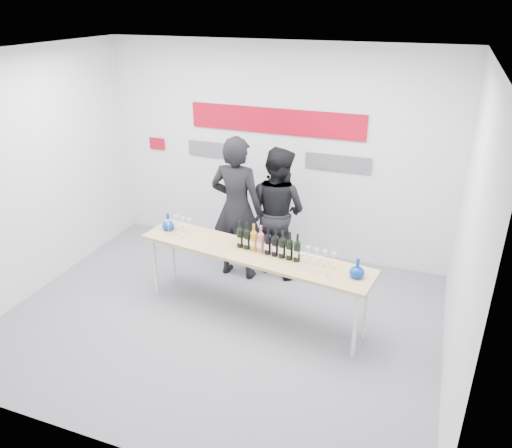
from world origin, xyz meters
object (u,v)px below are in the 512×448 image
presenter_left (237,209)px  mic_stand (268,241)px  presenter_right (277,211)px  tasting_table (253,257)px

presenter_left → mic_stand: 0.71m
presenter_left → presenter_right: 0.56m
tasting_table → presenter_right: (-0.09, 1.14, 0.10)m
tasting_table → mic_stand: bearing=108.1°
presenter_right → mic_stand: 0.47m
tasting_table → mic_stand: mic_stand is taller
presenter_left → presenter_right: (0.45, 0.32, -0.09)m
tasting_table → presenter_left: 1.01m
tasting_table → presenter_right: 1.15m
presenter_right → mic_stand: (-0.11, -0.03, -0.46)m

